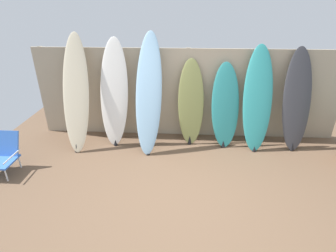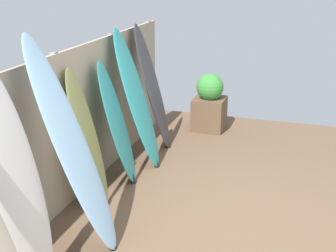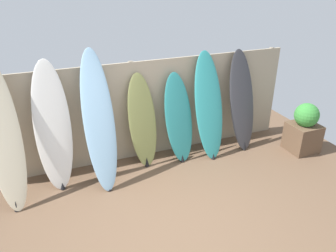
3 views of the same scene
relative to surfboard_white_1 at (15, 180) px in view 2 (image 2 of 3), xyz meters
The scene contains 9 objects.
ground 2.37m from the surfboard_white_1, 49.69° to the right, with size 7.68×7.68×0.00m, color brown.
fence_back 1.44m from the surfboard_white_1, 14.75° to the left, with size 6.08×0.11×1.80m.
surfboard_white_1 is the anchor object (origin of this frame).
surfboard_skyblue_2 0.71m from the surfboard_white_1, 13.01° to the right, with size 0.51×0.91×2.14m.
surfboard_olive_3 1.49m from the surfboard_white_1, ahead, with size 0.53×0.46×1.64m.
surfboard_teal_4 2.13m from the surfboard_white_1, ahead, with size 0.58×0.52×1.60m.
surfboard_teal_5 2.69m from the surfboard_white_1, ahead, with size 0.54×0.66×1.92m.
surfboard_charcoal_6 3.42m from the surfboard_white_1, ahead, with size 0.54×0.58×1.88m.
planter_box 4.52m from the surfboard_white_1, ahead, with size 0.53×0.52×0.96m.
Camera 2 is at (-4.34, -0.67, 2.73)m, focal length 50.00 mm.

